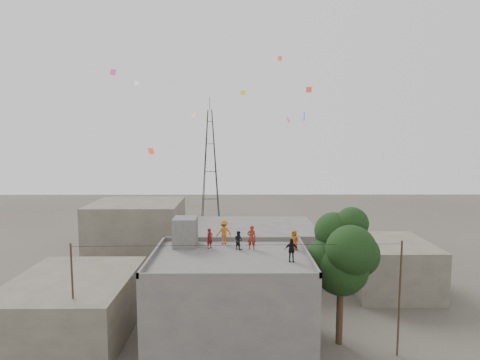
% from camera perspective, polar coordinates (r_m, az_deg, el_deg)
% --- Properties ---
extents(ground, '(140.00, 140.00, 0.00)m').
position_cam_1_polar(ground, '(28.37, -1.33, -22.72)').
color(ground, '#423E36').
rests_on(ground, ground).
extents(main_building, '(10.00, 8.00, 6.10)m').
position_cam_1_polar(main_building, '(27.03, -1.34, -17.05)').
color(main_building, '#53504D').
rests_on(main_building, ground).
extents(parapet, '(10.00, 8.00, 0.30)m').
position_cam_1_polar(parapet, '(25.93, -1.36, -10.54)').
color(parapet, '#53504D').
rests_on(parapet, main_building).
extents(stair_head_box, '(1.60, 1.80, 2.00)m').
position_cam_1_polar(stair_head_box, '(28.46, -7.78, -7.31)').
color(stair_head_box, '#53504D').
rests_on(stair_head_box, main_building).
extents(neighbor_west, '(8.00, 10.00, 4.00)m').
position_cam_1_polar(neighbor_west, '(31.44, -22.63, -16.18)').
color(neighbor_west, '#585145').
rests_on(neighbor_west, ground).
extents(neighbor_north, '(12.00, 9.00, 5.00)m').
position_cam_1_polar(neighbor_north, '(40.45, 1.89, -9.93)').
color(neighbor_north, '#53504D').
rests_on(neighbor_north, ground).
extents(neighbor_northwest, '(9.00, 8.00, 7.00)m').
position_cam_1_polar(neighbor_northwest, '(43.37, -14.40, -7.65)').
color(neighbor_northwest, '#585145').
rests_on(neighbor_northwest, ground).
extents(neighbor_east, '(7.00, 8.00, 4.40)m').
position_cam_1_polar(neighbor_east, '(39.10, 20.36, -11.35)').
color(neighbor_east, '#585145').
rests_on(neighbor_east, ground).
extents(tree, '(4.90, 4.60, 9.10)m').
position_cam_1_polar(tree, '(27.42, 14.50, -10.13)').
color(tree, black).
rests_on(tree, ground).
extents(utility_line, '(20.12, 0.62, 7.40)m').
position_cam_1_polar(utility_line, '(25.57, -0.23, -16.56)').
color(utility_line, black).
rests_on(utility_line, ground).
extents(transmission_tower, '(2.97, 2.97, 20.01)m').
position_cam_1_polar(transmission_tower, '(65.16, -4.25, 2.05)').
color(transmission_tower, black).
rests_on(transmission_tower, ground).
extents(person_red_adult, '(0.62, 0.43, 1.64)m').
position_cam_1_polar(person_red_adult, '(27.40, 1.65, -8.17)').
color(person_red_adult, maroon).
rests_on(person_red_adult, main_building).
extents(person_orange_child, '(0.77, 0.73, 1.33)m').
position_cam_1_polar(person_orange_child, '(27.60, 7.71, -8.46)').
color(person_orange_child, '#A04F12').
rests_on(person_orange_child, main_building).
extents(person_dark_child, '(0.78, 0.78, 1.27)m').
position_cam_1_polar(person_dark_child, '(27.43, -0.23, -8.55)').
color(person_dark_child, black).
rests_on(person_dark_child, main_building).
extents(person_dark_adult, '(0.87, 0.42, 1.44)m').
position_cam_1_polar(person_dark_adult, '(24.99, 7.30, -9.87)').
color(person_dark_adult, black).
rests_on(person_dark_adult, main_building).
extents(person_orange_adult, '(1.26, 0.97, 1.71)m').
position_cam_1_polar(person_orange_adult, '(28.77, -2.32, -7.41)').
color(person_orange_adult, '#B25C14').
rests_on(person_orange_adult, main_building).
extents(person_red_child, '(0.59, 0.59, 1.38)m').
position_cam_1_polar(person_red_child, '(27.75, -4.33, -8.28)').
color(person_red_child, maroon).
rests_on(person_red_child, main_building).
extents(kites, '(16.52, 16.98, 9.45)m').
position_cam_1_polar(kites, '(32.37, -2.00, 10.69)').
color(kites, '#E54918').
rests_on(kites, ground).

